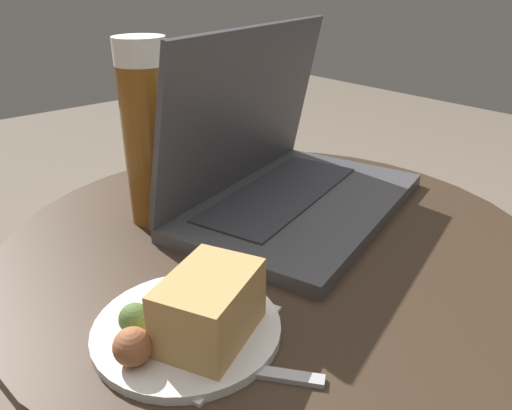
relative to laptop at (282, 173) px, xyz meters
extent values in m
cylinder|color=#9E9EA3|center=(-0.07, -0.06, -0.33)|extent=(0.08, 0.08, 0.52)
cylinder|color=#38281C|center=(-0.07, -0.06, -0.06)|extent=(0.67, 0.67, 0.02)
cube|color=silver|center=(-0.25, -0.15, -0.05)|extent=(0.17, 0.14, 0.00)
cube|color=#47474C|center=(0.01, -0.03, -0.04)|extent=(0.41, 0.33, 0.02)
cube|color=#333338|center=(0.00, 0.00, -0.03)|extent=(0.30, 0.19, 0.00)
cube|color=#47474C|center=(-0.02, 0.06, 0.08)|extent=(0.36, 0.16, 0.23)
cube|color=#19234C|center=(-0.02, 0.05, 0.08)|extent=(0.33, 0.14, 0.20)
cylinder|color=brown|center=(-0.16, 0.08, 0.05)|extent=(0.06, 0.06, 0.20)
cylinder|color=white|center=(-0.16, 0.08, 0.17)|extent=(0.06, 0.06, 0.03)
cylinder|color=white|center=(-0.26, -0.14, -0.05)|extent=(0.17, 0.17, 0.01)
cube|color=tan|center=(-0.25, -0.17, -0.01)|extent=(0.11, 0.10, 0.06)
sphere|color=#9E5B38|center=(-0.32, -0.16, -0.02)|extent=(0.03, 0.03, 0.03)
sphere|color=#4C6B33|center=(-0.30, -0.12, -0.03)|extent=(0.03, 0.03, 0.03)
sphere|color=#9E5B38|center=(-0.22, -0.10, -0.02)|extent=(0.03, 0.03, 0.03)
cube|color=#B2B2B7|center=(-0.25, -0.22, -0.05)|extent=(0.09, 0.11, 0.00)
cube|color=#B2B2B7|center=(-0.30, -0.15, -0.05)|extent=(0.05, 0.06, 0.00)
camera|label=1|loc=(-0.45, -0.47, 0.25)|focal=35.00mm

